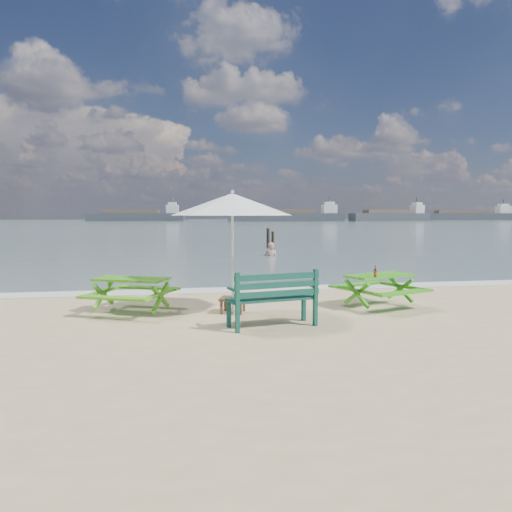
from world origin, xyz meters
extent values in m
plane|color=slate|center=(0.00, 85.00, 0.00)|extent=(300.00, 300.00, 0.00)
cube|color=silver|center=(0.00, 4.60, 0.01)|extent=(22.00, 0.90, 0.01)
cube|color=#4CA719|center=(-2.65, 2.06, 0.66)|extent=(1.58, 1.20, 0.04)
cube|color=#4CA719|center=(-2.38, 2.67, 0.39)|extent=(1.40, 0.82, 0.04)
cube|color=#4CA719|center=(-2.93, 1.46, 0.39)|extent=(1.40, 0.82, 0.04)
cube|color=#4CA719|center=(-2.65, 2.06, 0.30)|extent=(1.55, 1.29, 0.61)
cube|color=#369B17|center=(2.40, 1.77, 0.66)|extent=(1.57, 1.15, 0.04)
cube|color=#369B17|center=(2.16, 2.39, 0.39)|extent=(1.42, 0.76, 0.04)
cube|color=#369B17|center=(2.65, 1.15, 0.39)|extent=(1.42, 0.76, 0.04)
cube|color=#369B17|center=(2.40, 1.77, 0.30)|extent=(1.54, 1.24, 0.61)
cube|color=#0F4034|center=(-0.17, 0.39, 0.49)|extent=(1.61, 0.77, 0.04)
cube|color=#0F4034|center=(-0.12, 0.15, 0.75)|extent=(1.52, 0.36, 0.40)
cube|color=#0F4034|center=(-0.17, 0.39, 0.24)|extent=(1.51, 0.81, 0.49)
cube|color=brown|center=(-0.69, 1.66, 0.28)|extent=(0.60, 0.60, 0.05)
cube|color=brown|center=(-0.69, 1.66, 0.13)|extent=(0.52, 0.52, 0.26)
cylinder|color=silver|center=(-0.69, 1.66, 1.13)|extent=(0.05, 0.05, 2.27)
cone|color=white|center=(-0.69, 1.66, 2.12)|extent=(2.98, 2.98, 0.42)
cylinder|color=brown|center=(2.14, 1.39, 0.75)|extent=(0.06, 0.06, 0.14)
cylinder|color=brown|center=(2.14, 1.39, 0.88)|extent=(0.02, 0.02, 0.06)
cylinder|color=red|center=(2.14, 1.39, 0.75)|extent=(0.06, 0.06, 0.05)
imported|color=tan|center=(2.71, 14.50, -0.25)|extent=(0.74, 0.59, 1.76)
cylinder|color=black|center=(3.67, 19.99, 0.46)|extent=(0.18, 0.18, 1.32)
cylinder|color=black|center=(4.07, 20.59, 0.36)|extent=(0.16, 0.16, 1.12)
cube|color=#383B42|center=(55.21, 115.21, 1.00)|extent=(22.41, 6.99, 2.20)
cube|color=silver|center=(63.52, 116.36, 3.20)|extent=(3.04, 3.34, 2.20)
cube|color=#383B42|center=(27.71, 116.59, 1.00)|extent=(29.77, 5.76, 2.20)
cube|color=silver|center=(38.93, 115.92, 3.20)|extent=(3.72, 3.21, 2.20)
cube|color=#383B42|center=(88.01, 131.50, 1.00)|extent=(31.16, 5.71, 2.20)
cube|color=silver|center=(99.76, 130.85, 3.20)|extent=(3.88, 3.20, 2.20)
cube|color=#383B42|center=(-10.55, 128.17, 1.00)|extent=(25.88, 7.31, 2.20)
cube|color=silver|center=(-0.91, 126.90, 3.20)|extent=(3.43, 3.38, 2.20)
camera|label=1|loc=(-1.91, -7.94, 1.94)|focal=35.00mm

